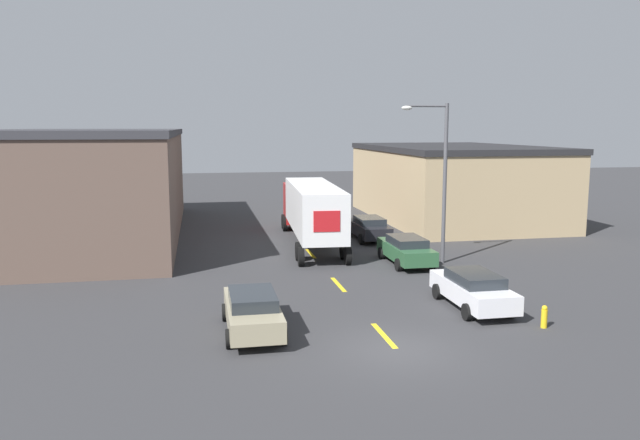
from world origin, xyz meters
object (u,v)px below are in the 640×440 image
object	(u,v)px
parked_car_right_near	(473,289)
parked_car_right_far	(369,228)
semi_truck	(311,207)
parked_car_right_mid	(406,249)
street_lamp	(440,172)
parked_car_left_near	(252,311)
fire_hydrant	(544,317)

from	to	relation	value
parked_car_right_near	parked_car_right_far	bearing A→B (deg)	90.00
semi_truck	parked_car_right_mid	xyz separation A→B (m)	(3.87, -6.54, -1.49)
parked_car_right_near	parked_car_right_mid	distance (m)	8.13
parked_car_right_far	street_lamp	xyz separation A→B (m)	(1.72, -7.33, 4.01)
parked_car_right_far	parked_car_left_near	world-z (taller)	same
semi_truck	parked_car_left_near	bearing A→B (deg)	-103.69
street_lamp	parked_car_right_near	bearing A→B (deg)	-102.04
fire_hydrant	parked_car_right_mid	bearing A→B (deg)	97.59
semi_truck	parked_car_right_mid	world-z (taller)	semi_truck
parked_car_right_near	parked_car_right_mid	xyz separation A→B (m)	(0.00, 8.13, 0.00)
parked_car_right_near	parked_car_right_far	distance (m)	15.39
fire_hydrant	street_lamp	bearing A→B (deg)	88.59
fire_hydrant	parked_car_right_near	bearing A→B (deg)	117.58
parked_car_right_far	parked_car_right_mid	size ratio (longest dim) A/B	1.00
parked_car_left_near	parked_car_right_mid	xyz separation A→B (m)	(8.80, 9.41, 0.00)
parked_car_right_near	street_lamp	bearing A→B (deg)	77.96
street_lamp	fire_hydrant	xyz separation A→B (m)	(-0.27, -10.84, -4.39)
parked_car_right_far	parked_car_left_near	bearing A→B (deg)	-117.83
semi_truck	parked_car_right_near	bearing A→B (deg)	-71.72
parked_car_left_near	street_lamp	bearing A→B (deg)	41.60
semi_truck	parked_car_left_near	xyz separation A→B (m)	(-4.94, -15.95, -1.49)
parked_car_left_near	street_lamp	size ratio (longest dim) A/B	0.58
semi_truck	parked_car_right_mid	bearing A→B (deg)	-55.89
semi_truck	street_lamp	size ratio (longest dim) A/B	1.70
parked_car_right_far	fire_hydrant	xyz separation A→B (m)	(1.45, -18.17, -0.37)
parked_car_right_mid	fire_hydrant	xyz separation A→B (m)	(1.45, -10.91, -0.37)
parked_car_right_far	fire_hydrant	bearing A→B (deg)	-85.43
parked_car_right_near	fire_hydrant	xyz separation A→B (m)	(1.45, -2.78, -0.37)
parked_car_left_near	fire_hydrant	bearing A→B (deg)	-8.31
semi_truck	parked_car_right_mid	distance (m)	7.74
parked_car_right_far	fire_hydrant	distance (m)	18.23
parked_car_left_near	parked_car_right_mid	distance (m)	12.89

